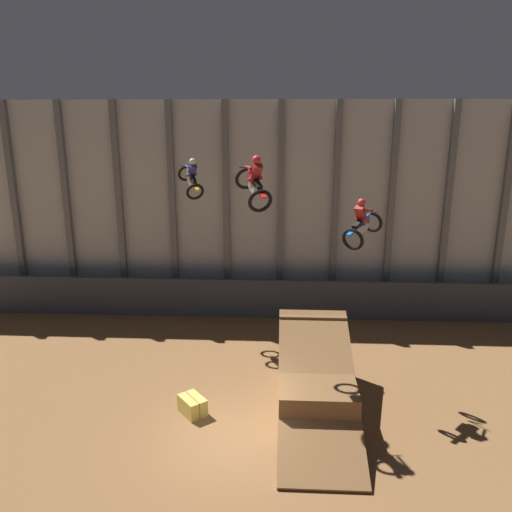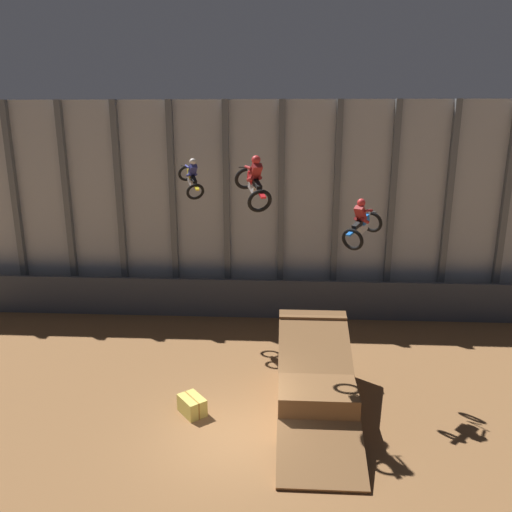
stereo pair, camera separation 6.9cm
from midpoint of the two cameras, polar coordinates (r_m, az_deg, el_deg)
name	(u,v)px [view 2 (the right image)]	position (r m, az deg, el deg)	size (l,w,h in m)	color
ground_plane	(232,438)	(15.39, -2.60, -20.10)	(60.00, 60.00, 0.00)	brown
arena_back_wall	(254,209)	(23.49, -0.14, 5.43)	(32.00, 0.40, 9.82)	#ADB2B7
lower_barrier	(252,298)	(23.27, -0.33, -4.87)	(31.36, 0.20, 1.82)	#383D47
dirt_ramp	(314,379)	(16.70, 6.81, -13.76)	(2.34, 6.22, 2.52)	brown
rider_bike_left_air	(191,178)	(20.48, -7.29, 8.87)	(1.38, 1.86, 1.69)	black
rider_bike_center_air	(254,183)	(14.79, -0.13, 8.38)	(1.29, 1.89, 1.66)	black
rider_bike_right_air	(362,224)	(16.12, 12.13, 3.58)	(1.52, 1.77, 1.61)	black
hay_bale_trackside	(192,405)	(16.42, -7.20, -16.57)	(1.03, 1.08, 0.57)	#CCB751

